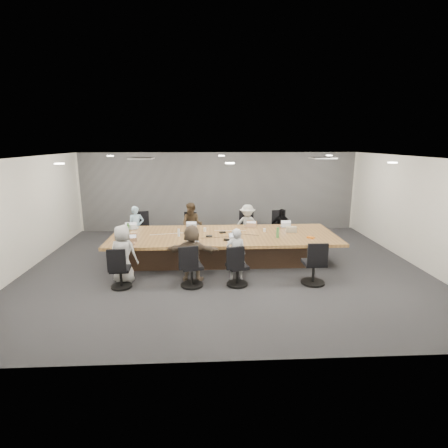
{
  "coord_description": "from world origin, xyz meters",
  "views": [
    {
      "loc": [
        -0.46,
        -8.56,
        3.18
      ],
      "look_at": [
        0.0,
        0.4,
        1.05
      ],
      "focal_mm": 28.0,
      "sensor_mm": 36.0,
      "label": 1
    }
  ],
  "objects_px": {
    "canvas_bag": "(291,229)",
    "snack_packet": "(311,237)",
    "person_5": "(192,253)",
    "person_4": "(123,254)",
    "person_1": "(192,225)",
    "laptop_6": "(234,242)",
    "laptop_3": "(285,226)",
    "bottle_green_left": "(128,227)",
    "chair_3": "(278,230)",
    "bottle_clear": "(179,233)",
    "laptop_2": "(250,227)",
    "conference_table": "(224,246)",
    "laptop_4": "(128,244)",
    "chair_2": "(246,230)",
    "chair_4": "(121,272)",
    "laptop_0": "(133,228)",
    "laptop_1": "(191,227)",
    "chair_7": "(314,266)",
    "person_0": "(136,227)",
    "chair_0": "(139,231)",
    "person_2": "(247,225)",
    "person_3": "(281,227)",
    "chair_6": "(237,270)",
    "person_6": "(236,254)",
    "chair_1": "(193,232)",
    "bottle_green_right": "(278,233)",
    "chair_5": "(192,270)",
    "laptop_5": "(193,243)",
    "mug_brown": "(123,235)"
  },
  "relations": [
    {
      "from": "canvas_bag",
      "to": "snack_packet",
      "type": "relative_size",
      "value": 1.56
    },
    {
      "from": "person_5",
      "to": "person_4",
      "type": "bearing_deg",
      "value": 7.55
    },
    {
      "from": "person_1",
      "to": "laptop_6",
      "type": "distance_m",
      "value": 2.42
    },
    {
      "from": "laptop_3",
      "to": "snack_packet",
      "type": "height_order",
      "value": "snack_packet"
    },
    {
      "from": "bottle_green_left",
      "to": "laptop_6",
      "type": "bearing_deg",
      "value": -24.76
    },
    {
      "from": "person_1",
      "to": "snack_packet",
      "type": "bearing_deg",
      "value": -18.84
    },
    {
      "from": "chair_3",
      "to": "bottle_clear",
      "type": "relative_size",
      "value": 4.1
    },
    {
      "from": "laptop_2",
      "to": "person_1",
      "type": "bearing_deg",
      "value": -2.98
    },
    {
      "from": "conference_table",
      "to": "laptop_4",
      "type": "relative_size",
      "value": 18.76
    },
    {
      "from": "chair_2",
      "to": "person_4",
      "type": "distance_m",
      "value": 4.4
    },
    {
      "from": "chair_4",
      "to": "laptop_6",
      "type": "distance_m",
      "value": 2.77
    },
    {
      "from": "conference_table",
      "to": "laptop_3",
      "type": "xyz_separation_m",
      "value": [
        1.84,
        0.8,
        0.35
      ]
    },
    {
      "from": "laptop_0",
      "to": "person_5",
      "type": "relative_size",
      "value": 0.25
    },
    {
      "from": "laptop_6",
      "to": "chair_3",
      "type": "bearing_deg",
      "value": 46.12
    },
    {
      "from": "conference_table",
      "to": "laptop_1",
      "type": "relative_size",
      "value": 20.15
    },
    {
      "from": "chair_7",
      "to": "person_0",
      "type": "bearing_deg",
      "value": 145.95
    },
    {
      "from": "person_0",
      "to": "bottle_green_left",
      "type": "bearing_deg",
      "value": -104.47
    },
    {
      "from": "chair_0",
      "to": "canvas_bag",
      "type": "xyz_separation_m",
      "value": [
        4.46,
        -1.54,
        0.4
      ]
    },
    {
      "from": "chair_0",
      "to": "person_2",
      "type": "distance_m",
      "value": 3.41
    },
    {
      "from": "chair_0",
      "to": "person_0",
      "type": "height_order",
      "value": "person_0"
    },
    {
      "from": "chair_2",
      "to": "person_1",
      "type": "bearing_deg",
      "value": 4.33
    },
    {
      "from": "person_0",
      "to": "person_5",
      "type": "relative_size",
      "value": 0.96
    },
    {
      "from": "person_3",
      "to": "chair_4",
      "type": "bearing_deg",
      "value": -138.85
    },
    {
      "from": "person_3",
      "to": "laptop_3",
      "type": "bearing_deg",
      "value": -84.74
    },
    {
      "from": "person_1",
      "to": "bottle_green_left",
      "type": "xyz_separation_m",
      "value": [
        -1.75,
        -0.83,
        0.17
      ]
    },
    {
      "from": "chair_4",
      "to": "person_0",
      "type": "xyz_separation_m",
      "value": [
        -0.22,
        3.05,
        0.28
      ]
    },
    {
      "from": "person_1",
      "to": "person_4",
      "type": "bearing_deg",
      "value": -106.85
    },
    {
      "from": "chair_6",
      "to": "bottle_green_left",
      "type": "xyz_separation_m",
      "value": [
        -2.87,
        2.22,
        0.48
      ]
    },
    {
      "from": "chair_0",
      "to": "bottle_green_left",
      "type": "bearing_deg",
      "value": 69.53
    },
    {
      "from": "laptop_1",
      "to": "person_6",
      "type": "height_order",
      "value": "person_6"
    },
    {
      "from": "chair_1",
      "to": "person_1",
      "type": "distance_m",
      "value": 0.46
    },
    {
      "from": "conference_table",
      "to": "canvas_bag",
      "type": "xyz_separation_m",
      "value": [
        1.87,
        0.16,
        0.41
      ]
    },
    {
      "from": "conference_table",
      "to": "chair_7",
      "type": "xyz_separation_m",
      "value": [
        1.96,
        -1.7,
        0.02
      ]
    },
    {
      "from": "snack_packet",
      "to": "person_0",
      "type": "bearing_deg",
      "value": 159.04
    },
    {
      "from": "chair_0",
      "to": "laptop_3",
      "type": "bearing_deg",
      "value": 150.94
    },
    {
      "from": "chair_2",
      "to": "person_6",
      "type": "distance_m",
      "value": 3.11
    },
    {
      "from": "chair_6",
      "to": "bottle_green_right",
      "type": "height_order",
      "value": "bottle_green_right"
    },
    {
      "from": "chair_0",
      "to": "person_1",
      "type": "bearing_deg",
      "value": 150.7
    },
    {
      "from": "person_5",
      "to": "chair_5",
      "type": "bearing_deg",
      "value": 97.55
    },
    {
      "from": "person_1",
      "to": "laptop_6",
      "type": "height_order",
      "value": "person_1"
    },
    {
      "from": "person_3",
      "to": "bottle_green_left",
      "type": "height_order",
      "value": "person_3"
    },
    {
      "from": "chair_7",
      "to": "person_5",
      "type": "bearing_deg",
      "value": 172.57
    },
    {
      "from": "person_2",
      "to": "person_3",
      "type": "distance_m",
      "value": 1.05
    },
    {
      "from": "chair_4",
      "to": "laptop_3",
      "type": "relative_size",
      "value": 2.51
    },
    {
      "from": "chair_1",
      "to": "laptop_5",
      "type": "xyz_separation_m",
      "value": [
        0.1,
        -2.5,
        0.37
      ]
    },
    {
      "from": "mug_brown",
      "to": "person_5",
      "type": "bearing_deg",
      "value": -34.13
    },
    {
      "from": "laptop_0",
      "to": "person_4",
      "type": "bearing_deg",
      "value": 93.87
    },
    {
      "from": "person_3",
      "to": "bottle_green_right",
      "type": "bearing_deg",
      "value": -99.63
    },
    {
      "from": "chair_2",
      "to": "bottle_clear",
      "type": "distance_m",
      "value": 2.74
    },
    {
      "from": "laptop_2",
      "to": "snack_packet",
      "type": "distance_m",
      "value": 1.93
    }
  ]
}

